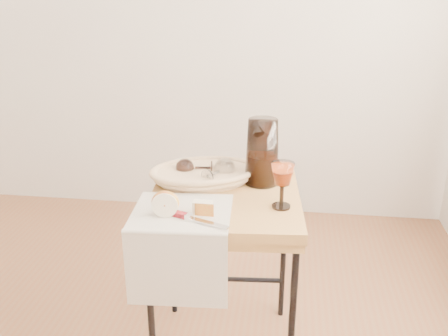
% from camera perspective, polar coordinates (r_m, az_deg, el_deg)
% --- Properties ---
extents(side_table, '(0.59, 0.59, 0.70)m').
position_cam_1_polar(side_table, '(1.99, 0.08, -12.42)').
color(side_table, brown).
rests_on(side_table, floor).
extents(tea_towel, '(0.35, 0.32, 0.01)m').
position_cam_1_polar(tea_towel, '(1.71, -4.84, -5.03)').
color(tea_towel, silver).
rests_on(tea_towel, side_table).
extents(bread_basket, '(0.44, 0.36, 0.06)m').
position_cam_1_polar(bread_basket, '(1.94, -2.27, -0.80)').
color(bread_basket, '#AA7F53').
rests_on(bread_basket, side_table).
extents(goblet_lying_a, '(0.13, 0.09, 0.07)m').
position_cam_1_polar(goblet_lying_a, '(1.96, -3.16, 0.00)').
color(goblet_lying_a, '#3C2620').
rests_on(goblet_lying_a, bread_basket).
extents(goblet_lying_b, '(0.14, 0.16, 0.08)m').
position_cam_1_polar(goblet_lying_b, '(1.91, -0.74, -0.44)').
color(goblet_lying_b, white).
rests_on(goblet_lying_b, bread_basket).
extents(pitcher, '(0.25, 0.30, 0.29)m').
position_cam_1_polar(pitcher, '(1.90, 4.38, 1.87)').
color(pitcher, black).
rests_on(pitcher, side_table).
extents(wine_goblet, '(0.10, 0.10, 0.17)m').
position_cam_1_polar(wine_goblet, '(1.72, 6.63, -1.97)').
color(wine_goblet, white).
rests_on(wine_goblet, side_table).
extents(apple_half, '(0.10, 0.06, 0.09)m').
position_cam_1_polar(apple_half, '(1.67, -6.69, -3.95)').
color(apple_half, red).
rests_on(apple_half, tea_towel).
extents(apple_wedge, '(0.07, 0.04, 0.04)m').
position_cam_1_polar(apple_wedge, '(1.68, -2.45, -4.50)').
color(apple_wedge, '#FCEAC7').
rests_on(apple_wedge, tea_towel).
extents(table_knife, '(0.24, 0.12, 0.02)m').
position_cam_1_polar(table_knife, '(1.65, -3.75, -5.60)').
color(table_knife, silver).
rests_on(table_knife, tea_towel).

